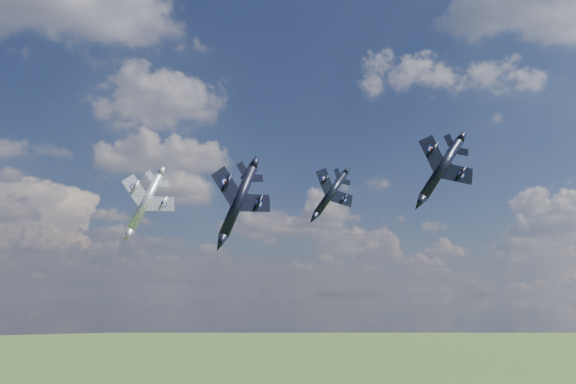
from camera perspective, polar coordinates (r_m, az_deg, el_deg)
name	(u,v)px	position (r m, az deg, el deg)	size (l,w,h in m)	color
jet_lead_navy	(238,201)	(81.28, -5.07, -0.92)	(11.19, 15.60, 3.23)	black
jet_right_navy	(441,169)	(81.64, 15.32, 2.29)	(10.24, 14.27, 2.95)	black
jet_high_navy	(331,194)	(110.53, 4.35, -0.18)	(10.70, 14.92, 3.09)	black
jet_left_silver	(145,202)	(92.16, -14.30, -1.00)	(9.96, 13.89, 2.87)	#95969F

